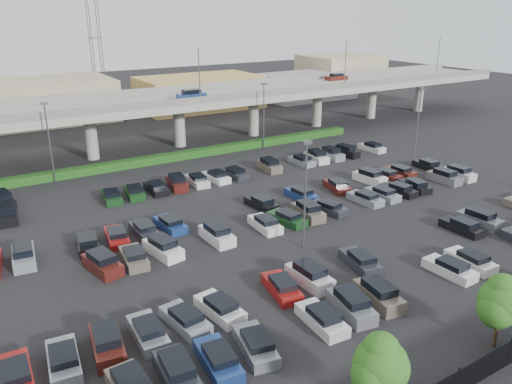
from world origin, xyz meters
The scene contains 9 objects.
ground centered at (0.00, 0.00, 0.00)m, with size 280.00×280.00×0.00m, color black.
overpass centered at (-0.25, 32.01, 6.97)m, with size 150.00×13.00×15.80m.
hedge centered at (0.00, 25.00, 0.55)m, with size 66.00×1.60×1.10m, color #174113.
fence centered at (-0.05, -28.00, 0.90)m, with size 70.00×0.10×2.00m.
tree_row centered at (0.70, -26.53, 3.52)m, with size 65.07×3.66×5.94m.
parked_cars centered at (-1.43, -3.34, 0.62)m, with size 63.04×41.66×1.67m.
light_poles centered at (-4.13, 2.00, 6.24)m, with size 66.90×48.38×10.30m.
distant_buildings centered at (12.38, 61.81, 3.74)m, with size 138.00×24.00×9.00m.
comm_tower centered at (4.00, 74.00, 15.61)m, with size 2.40×2.40×30.00m.
Camera 1 is at (-25.94, -41.51, 21.14)m, focal length 35.00 mm.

